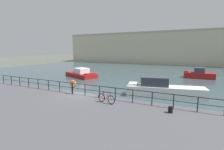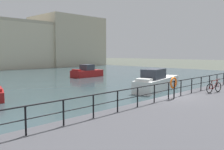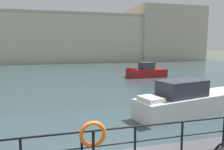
{
  "view_description": "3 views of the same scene",
  "coord_description": "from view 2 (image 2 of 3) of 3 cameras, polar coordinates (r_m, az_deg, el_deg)",
  "views": [
    {
      "loc": [
        9.89,
        -13.39,
        5.2
      ],
      "look_at": [
        0.92,
        4.64,
        2.14
      ],
      "focal_mm": 26.75,
      "sensor_mm": 36.0,
      "label": 1
    },
    {
      "loc": [
        -14.31,
        -8.73,
        3.8
      ],
      "look_at": [
        3.0,
        7.91,
        1.62
      ],
      "focal_mm": 39.14,
      "sensor_mm": 36.0,
      "label": 2
    },
    {
      "loc": [
        -1.62,
        -6.73,
        4.36
      ],
      "look_at": [
        2.12,
        6.85,
        2.43
      ],
      "focal_mm": 36.22,
      "sensor_mm": 36.0,
      "label": 3
    }
  ],
  "objects": [
    {
      "name": "moored_green_narrowboat",
      "position": [
        25.55,
        10.42,
        -1.57
      ],
      "size": [
        8.57,
        3.7,
        2.2
      ],
      "rotation": [
        0.0,
        0.0,
        3.36
      ],
      "color": "white",
      "rests_on": "water_basin"
    },
    {
      "name": "quay_railing",
      "position": [
        16.48,
        14.51,
        -2.53
      ],
      "size": [
        23.89,
        0.07,
        1.08
      ],
      "color": "black",
      "rests_on": "quay_promenade"
    },
    {
      "name": "ground_plane",
      "position": [
        17.19,
        12.28,
        -7.71
      ],
      "size": [
        240.0,
        240.0,
        0.0
      ],
      "primitive_type": "plane",
      "color": "#4C5147"
    },
    {
      "name": "parked_bicycle",
      "position": [
        19.36,
        22.71,
        -2.67
      ],
      "size": [
        1.74,
        0.44,
        0.98
      ],
      "rotation": [
        0.0,
        0.0,
        -0.21
      ],
      "color": "black",
      "rests_on": "quay_promenade"
    },
    {
      "name": "moored_white_yacht",
      "position": [
        38.83,
        -5.87,
        0.62
      ],
      "size": [
        5.16,
        2.3,
        1.97
      ],
      "rotation": [
        0.0,
        0.0,
        3.16
      ],
      "color": "maroon",
      "rests_on": "water_basin"
    },
    {
      "name": "life_ring_stand",
      "position": [
        15.92,
        14.19,
        -1.92
      ],
      "size": [
        0.75,
        0.16,
        1.4
      ],
      "color": "black",
      "rests_on": "quay_promenade"
    }
  ]
}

